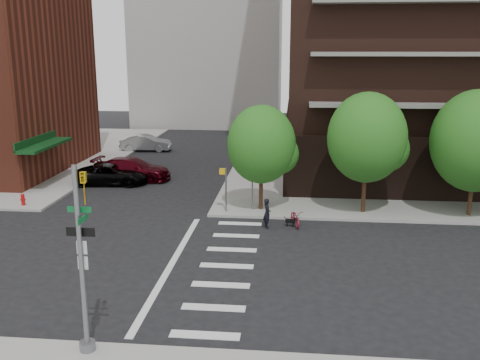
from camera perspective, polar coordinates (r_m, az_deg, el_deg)
The scene contains 15 objects.
ground at distance 24.69m, azimuth -8.44°, elevation -8.79°, with size 120.00×120.00×0.00m, color black.
sidewalk_ne at distance 48.80m, azimuth 23.11°, elevation 1.60°, with size 39.00×33.00×0.15m, color gray.
crosswalk at distance 24.27m, azimuth -3.31°, elevation -9.06°, with size 3.85×13.00×0.01m.
tree_a at distance 31.10m, azimuth 2.30°, elevation 3.81°, with size 4.00×4.00×5.90m.
tree_b at distance 31.25m, azimuth 13.39°, elevation 4.43°, with size 4.50×4.50×6.65m.
tree_c at distance 32.62m, azimuth 23.89°, elevation 3.82°, with size 5.00×5.00×6.80m.
traffic_signal at distance 17.23m, azimuth -16.38°, elevation -9.72°, with size 0.90×0.75×6.00m.
pedestrian_signal at distance 31.14m, azimuth -0.90°, elevation -0.29°, with size 2.18×0.67×2.60m.
fire_hydrant at distance 35.17m, azimuth -22.15°, elevation -1.87°, with size 0.24×0.24×0.73m.
parked_car_black at distance 39.28m, azimuth -13.54°, elevation 0.59°, with size 5.25×2.42×1.46m, color black.
parked_car_maroon at distance 40.24m, azimuth -11.42°, elevation 1.16°, with size 5.71×2.32×1.66m, color #39030C.
parked_car_silver at distance 51.70m, azimuth -10.00°, elevation 3.93°, with size 4.78×1.67×1.58m, color #919598.
scooter at distance 29.41m, azimuth 5.92°, elevation -4.01°, with size 0.62×1.79×0.94m, color maroon.
dog_walker at distance 28.85m, azimuth 2.90°, elevation -3.57°, with size 0.40×0.60×1.65m, color black.
dog at distance 29.31m, azimuth 5.45°, elevation -4.37°, with size 0.62×0.24×0.51m.
Camera 1 is at (5.80, -22.09, 9.39)m, focal length 40.00 mm.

